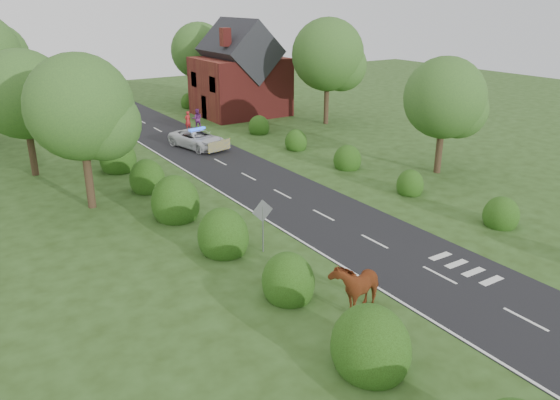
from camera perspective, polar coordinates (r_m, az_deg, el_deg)
ground at (r=26.42m, az=9.84°, el=-4.33°), size 120.00×120.00×0.00m
road at (r=37.99m, az=-5.57°, el=3.61°), size 6.00×70.00×0.02m
road_markings at (r=35.53m, az=-6.29°, el=2.42°), size 4.96×70.00×0.01m
hedgerow_left at (r=32.40m, az=-13.09°, el=1.56°), size 2.75×50.41×3.00m
hedgerow_right at (r=38.27m, az=5.89°, el=4.57°), size 2.10×45.78×2.10m
tree_left_a at (r=30.53m, az=-19.63°, el=8.70°), size 5.74×5.60×8.38m
tree_left_b at (r=38.06m, az=-24.84°, el=9.67°), size 5.74×5.60×8.07m
tree_right_a at (r=36.82m, az=17.18°, el=9.85°), size 5.33×5.20×7.56m
tree_right_b at (r=50.19m, az=5.39°, el=14.60°), size 6.56×6.40×9.40m
tree_right_c at (r=61.24m, az=-8.14°, el=14.97°), size 6.15×6.00×8.58m
road_sign at (r=24.42m, az=-1.83°, el=-1.90°), size 1.06×0.08×2.53m
house at (r=54.56m, az=-4.21°, el=12.82°), size 8.00×7.40×9.17m
cow at (r=20.62m, az=7.94°, el=-9.09°), size 2.57×1.78×1.66m
police_van at (r=42.68m, az=-8.60°, el=6.32°), size 3.43×5.52×1.56m
pedestrian_red at (r=48.69m, az=-9.61°, el=8.16°), size 0.69×0.53×1.68m
pedestrian_purple at (r=49.14m, az=-8.66°, el=8.39°), size 1.07×0.98×1.78m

